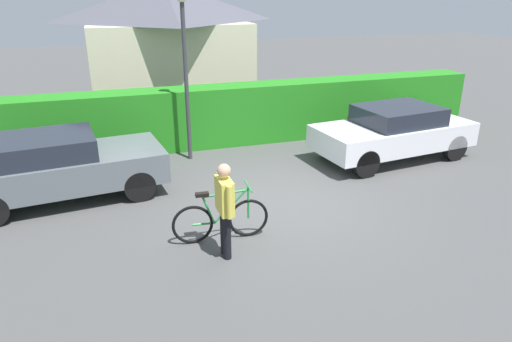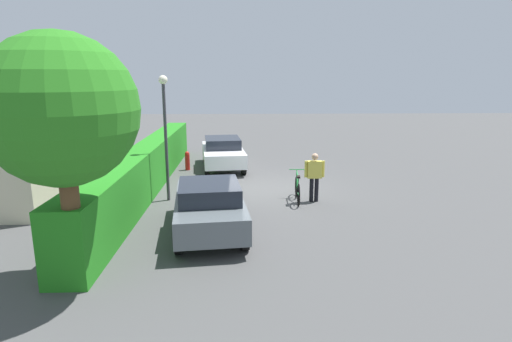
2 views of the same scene
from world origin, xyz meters
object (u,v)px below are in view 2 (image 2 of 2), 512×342
Objects in this scene: street_lamp at (165,121)px; tree_kerbside at (61,112)px; bicycle at (297,190)px; parked_car_far at (223,152)px; fire_hydrant at (187,161)px; parked_car_near at (209,205)px; person_rider at (314,174)px.

street_lamp is 5.79m from tree_kerbside.
bicycle is 7.94m from tree_kerbside.
parked_car_far is 5.11× the size of fire_hydrant.
parked_car_near is 7.49m from fire_hydrant.
person_rider reaches higher than parked_car_near.
bicycle is 0.41× the size of street_lamp.
tree_kerbside is at bearing 134.58° from person_rider.
fire_hydrant is (4.70, 4.14, 0.03)m from bicycle.
bicycle is 1.05× the size of person_rider.
bicycle is 0.35× the size of tree_kerbside.
street_lamp is (2.87, 1.56, 1.89)m from parked_car_near.
parked_car_far is 11.10m from tree_kerbside.
parked_car_far is at bearing -76.05° from fire_hydrant.
person_rider is at bearing -135.55° from fire_hydrant.
parked_car_near is at bearing -39.45° from tree_kerbside.
tree_kerbside is at bearing 140.55° from parked_car_near.
fire_hydrant is at bearing 41.37° from bicycle.
parked_car_far is at bearing -12.39° from tree_kerbside.
parked_car_near is 7.71m from parked_car_far.
street_lamp is at bearing 179.36° from fire_hydrant.
bicycle is at bearing 83.91° from person_rider.
person_rider is 0.33× the size of tree_kerbside.
parked_car_far is 1.58m from fire_hydrant.
person_rider reaches higher than parked_car_far.
bicycle is (2.63, -2.63, -0.33)m from parked_car_near.
parked_car_far reaches higher than bicycle.
street_lamp is at bearing 86.69° from bicycle.
person_rider is 8.07m from tree_kerbside.
person_rider is at bearing -45.42° from tree_kerbside.
parked_car_near is 2.47× the size of bicycle.
parked_car_far is at bearing 0.06° from parked_car_near.
parked_car_far is 1.04× the size of street_lamp.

